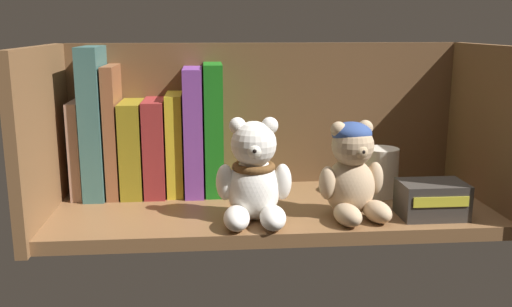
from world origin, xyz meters
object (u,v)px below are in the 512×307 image
(teddy_bear_smaller, at_px, (353,172))
(pillar_candle, at_px, (381,172))
(book_2, at_px, (115,129))
(book_5, at_px, (176,142))
(book_1, at_px, (97,120))
(book_3, at_px, (134,146))
(book_6, at_px, (194,129))
(book_4, at_px, (156,145))
(book_7, at_px, (213,127))
(small_product_box, at_px, (432,199))
(book_0, at_px, (81,146))
(teddy_bear_larger, at_px, (254,178))

(teddy_bear_smaller, distance_m, pillar_candle, 0.13)
(book_2, height_order, book_5, book_2)
(book_1, height_order, book_5, book_1)
(book_3, bearing_deg, book_6, 0.00)
(book_4, height_order, pillar_candle, book_4)
(book_4, height_order, teddy_bear_smaller, book_4)
(book_1, height_order, teddy_bear_smaller, book_1)
(book_7, bearing_deg, small_product_box, -29.36)
(pillar_candle, bearing_deg, book_3, 170.85)
(book_3, xyz_separation_m, book_4, (0.04, 0.00, 0.00))
(book_5, bearing_deg, book_7, 0.00)
(book_0, relative_size, small_product_box, 1.65)
(book_1, relative_size, teddy_bear_larger, 1.62)
(book_6, relative_size, pillar_candle, 2.62)
(book_0, relative_size, teddy_bear_smaller, 1.11)
(book_5, bearing_deg, teddy_bear_larger, -55.66)
(teddy_bear_larger, height_order, teddy_bear_smaller, teddy_bear_larger)
(book_2, distance_m, book_7, 0.16)
(teddy_bear_smaller, bearing_deg, teddy_bear_larger, -177.13)
(book_1, relative_size, book_6, 1.17)
(book_2, bearing_deg, book_0, 180.00)
(book_1, bearing_deg, book_3, 0.00)
(book_7, bearing_deg, teddy_bear_smaller, -39.84)
(teddy_bear_larger, bearing_deg, book_6, 116.73)
(book_7, bearing_deg, book_5, 180.00)
(teddy_bear_smaller, bearing_deg, book_1, 157.02)
(book_6, bearing_deg, book_2, 180.00)
(book_7, relative_size, pillar_candle, 2.70)
(book_2, bearing_deg, teddy_bear_larger, -38.53)
(book_6, xyz_separation_m, pillar_candle, (0.30, -0.06, -0.06))
(book_1, height_order, teddy_bear_larger, book_1)
(book_4, bearing_deg, book_6, 0.00)
(book_2, distance_m, book_6, 0.13)
(book_3, xyz_separation_m, book_6, (0.10, 0.00, 0.03))
(pillar_candle, bearing_deg, book_5, 169.01)
(book_1, xyz_separation_m, small_product_box, (0.50, -0.18, -0.09))
(book_0, xyz_separation_m, book_2, (0.06, 0.00, 0.03))
(book_3, distance_m, pillar_candle, 0.41)
(teddy_bear_larger, bearing_deg, book_5, 124.34)
(book_1, xyz_separation_m, teddy_bear_larger, (0.24, -0.17, -0.06))
(teddy_bear_larger, bearing_deg, pillar_candle, 26.21)
(book_1, distance_m, teddy_bear_smaller, 0.42)
(book_1, distance_m, small_product_box, 0.54)
(book_2, xyz_separation_m, small_product_box, (0.47, -0.18, -0.08))
(book_0, distance_m, book_4, 0.12)
(book_1, distance_m, book_2, 0.03)
(book_6, distance_m, pillar_candle, 0.32)
(teddy_bear_larger, bearing_deg, book_0, 147.79)
(book_1, relative_size, book_4, 1.55)
(teddy_bear_smaller, bearing_deg, book_5, 147.76)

